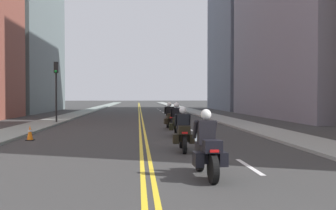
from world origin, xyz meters
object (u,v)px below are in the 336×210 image
(motorcycle_2, at_px, (177,123))
(traffic_light_near, at_px, (56,81))
(motorcycle_3, at_px, (170,118))
(traffic_cone_0, at_px, (30,133))
(motorcycle_0, at_px, (207,151))
(motorcycle_1, at_px, (183,133))

(motorcycle_2, distance_m, traffic_light_near, 12.26)
(motorcycle_3, xyz_separation_m, traffic_light_near, (-7.73, 5.10, 2.40))
(motorcycle_3, relative_size, traffic_cone_0, 3.37)
(motorcycle_0, distance_m, traffic_light_near, 20.22)
(motorcycle_0, relative_size, motorcycle_2, 1.00)
(motorcycle_2, height_order, traffic_cone_0, motorcycle_2)
(motorcycle_2, relative_size, motorcycle_3, 0.93)
(traffic_cone_0, bearing_deg, traffic_light_near, 95.81)
(motorcycle_0, xyz_separation_m, motorcycle_3, (0.25, 13.53, 0.00))
(traffic_cone_0, bearing_deg, motorcycle_3, 38.46)
(motorcycle_0, height_order, traffic_light_near, traffic_light_near)
(motorcycle_2, xyz_separation_m, traffic_cone_0, (-6.67, -1.19, -0.33))
(motorcycle_0, distance_m, motorcycle_3, 13.53)
(motorcycle_0, distance_m, motorcycle_1, 4.40)
(motorcycle_0, xyz_separation_m, motorcycle_2, (0.24, 9.41, 0.01))
(motorcycle_3, relative_size, traffic_light_near, 0.52)
(motorcycle_0, xyz_separation_m, traffic_light_near, (-7.49, 18.63, 2.40))
(motorcycle_0, distance_m, motorcycle_2, 9.42)
(traffic_cone_0, bearing_deg, motorcycle_2, 10.11)
(motorcycle_3, xyz_separation_m, traffic_cone_0, (-6.67, -5.30, -0.32))
(motorcycle_2, bearing_deg, motorcycle_1, -90.75)
(motorcycle_0, height_order, motorcycle_3, motorcycle_0)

